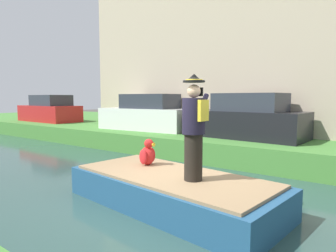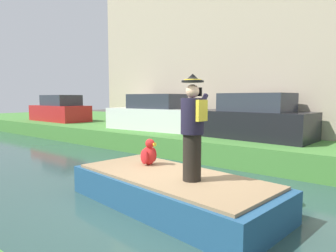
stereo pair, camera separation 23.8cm
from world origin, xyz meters
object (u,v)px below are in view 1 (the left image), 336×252
object	(u,v)px
boat	(171,190)
parked_car_dark	(245,119)
parrot_plush	(148,154)
parked_car_red	(50,110)
person_pirate	(194,128)
parked_car_white	(147,115)

from	to	relation	value
boat	parked_car_dark	distance (m)	5.29
parrot_plush	parked_car_dark	size ratio (longest dim) A/B	0.14
boat	parked_car_red	bearing A→B (deg)	67.19
parrot_plush	parked_car_dark	bearing A→B (deg)	-2.92
boat	parked_car_dark	xyz separation A→B (m)	(5.16, 0.61, 1.03)
parked_car_red	parrot_plush	bearing A→B (deg)	-113.00
boat	person_pirate	size ratio (longest dim) A/B	2.37
person_pirate	parked_car_red	size ratio (longest dim) A/B	0.46
person_pirate	parked_car_white	xyz separation A→B (m)	(5.25, 5.51, -0.21)
parked_car_dark	parked_car_white	bearing A→B (deg)	90.00
parrot_plush	boat	bearing A→B (deg)	-110.31
boat	parrot_plush	xyz separation A→B (m)	(0.32, 0.85, 0.55)
parked_car_dark	parrot_plush	bearing A→B (deg)	177.08
parked_car_white	parked_car_red	bearing A→B (deg)	90.00
parrot_plush	parked_car_red	xyz separation A→B (m)	(4.84, 11.40, 0.48)
person_pirate	parked_car_dark	bearing A→B (deg)	4.61
person_pirate	parrot_plush	xyz separation A→B (m)	(0.42, 1.40, -0.68)
parrot_plush	parked_car_white	world-z (taller)	parked_car_white
parked_car_dark	parked_car_red	xyz separation A→B (m)	(0.00, 11.65, 0.00)
parked_car_dark	parked_car_red	bearing A→B (deg)	90.00
parrot_plush	parked_car_dark	distance (m)	4.87
parrot_plush	parked_car_white	xyz separation A→B (m)	(4.84, 4.10, 0.48)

